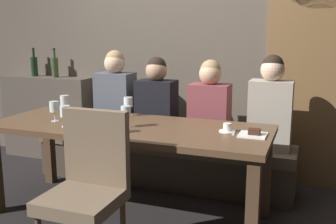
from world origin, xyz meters
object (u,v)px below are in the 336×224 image
(wine_glass_near_right, at_px, (65,112))
(chair_near_side, at_px, (88,180))
(wine_glass_center_front, at_px, (65,101))
(banquette_bench, at_px, (161,161))
(wine_bottle_dark_red, at_px, (34,66))
(wine_glass_center_back, at_px, (54,108))
(wine_glass_end_left, at_px, (126,112))
(wine_bottle_pale_label, at_px, (55,67))
(diner_bearded, at_px, (156,101))
(diner_far_end, at_px, (210,104))
(diner_near_end, at_px, (271,105))
(wine_glass_far_left, at_px, (106,118))
(dining_table, at_px, (128,136))
(fork_on_table, at_px, (234,132))
(wine_glass_far_right, at_px, (128,103))
(espresso_cup, at_px, (227,128))
(diner_redhead, at_px, (115,95))
(dessert_plate, at_px, (253,134))

(wine_glass_near_right, bearing_deg, chair_near_side, -45.24)
(wine_glass_center_front, bearing_deg, banquette_bench, 34.89)
(banquette_bench, distance_m, wine_bottle_dark_red, 1.94)
(wine_glass_center_back, height_order, wine_glass_end_left, same)
(wine_glass_end_left, bearing_deg, wine_bottle_pale_label, 142.57)
(diner_bearded, bearing_deg, diner_far_end, 2.72)
(diner_near_end, bearing_deg, wine_bottle_pale_label, 172.78)
(diner_near_end, bearing_deg, wine_glass_near_right, -146.54)
(wine_glass_center_front, bearing_deg, wine_glass_far_left, -35.64)
(dining_table, height_order, wine_glass_far_left, wine_glass_far_left)
(diner_far_end, relative_size, wine_glass_near_right, 4.65)
(diner_far_end, distance_m, fork_on_table, 0.76)
(wine_glass_far_right, height_order, wine_glass_center_front, same)
(dining_table, bearing_deg, diner_far_end, 57.28)
(diner_far_end, xyz_separation_m, wine_glass_far_left, (-0.49, -1.02, 0.04))
(wine_glass_end_left, xyz_separation_m, espresso_cup, (0.75, 0.13, -0.09))
(wine_bottle_dark_red, distance_m, wine_glass_center_back, 1.60)
(dining_table, distance_m, fork_on_table, 0.83)
(dining_table, height_order, wine_glass_center_front, wine_glass_center_front)
(diner_redhead, relative_size, wine_glass_center_front, 5.07)
(wine_glass_near_right, bearing_deg, wine_glass_far_right, 62.51)
(wine_glass_center_back, distance_m, wine_glass_end_left, 0.63)
(wine_glass_end_left, bearing_deg, diner_bearded, 94.66)
(wine_bottle_dark_red, bearing_deg, banquette_bench, -11.52)
(wine_bottle_dark_red, bearing_deg, diner_bearded, -11.80)
(diner_bearded, xyz_separation_m, wine_bottle_dark_red, (-1.67, 0.35, 0.25))
(banquette_bench, height_order, wine_bottle_pale_label, wine_bottle_pale_label)
(diner_bearded, height_order, wine_glass_far_left, diner_bearded)
(diner_bearded, relative_size, wine_bottle_pale_label, 2.39)
(diner_redhead, relative_size, wine_glass_near_right, 5.07)
(banquette_bench, relative_size, wine_bottle_dark_red, 7.67)
(wine_bottle_dark_red, bearing_deg, wine_glass_near_right, -44.32)
(chair_near_side, relative_size, wine_glass_center_back, 5.98)
(chair_near_side, distance_m, wine_bottle_pale_label, 2.36)
(banquette_bench, height_order, wine_glass_far_right, wine_glass_far_right)
(banquette_bench, height_order, chair_near_side, chair_near_side)
(chair_near_side, relative_size, wine_glass_near_right, 5.98)
(wine_glass_near_right, height_order, dessert_plate, wine_glass_near_right)
(diner_near_end, bearing_deg, wine_bottle_dark_red, 173.20)
(diner_near_end, distance_m, wine_glass_near_right, 1.71)
(chair_near_side, height_order, wine_bottle_pale_label, wine_bottle_pale_label)
(diner_far_end, height_order, fork_on_table, diner_far_end)
(diner_bearded, bearing_deg, banquette_bench, -0.40)
(diner_bearded, height_order, diner_far_end, diner_bearded)
(dining_table, distance_m, diner_bearded, 0.72)
(diner_redhead, xyz_separation_m, wine_glass_center_front, (-0.23, -0.51, 0.01))
(banquette_bench, bearing_deg, dessert_plate, -35.32)
(chair_near_side, bearing_deg, wine_bottle_pale_label, 130.52)
(diner_redhead, relative_size, dessert_plate, 4.38)
(diner_redhead, xyz_separation_m, wine_glass_end_left, (0.50, -0.78, 0.01))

